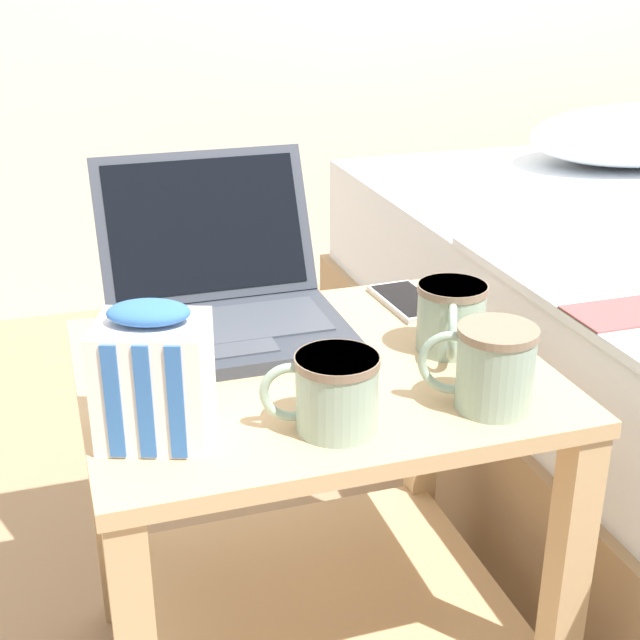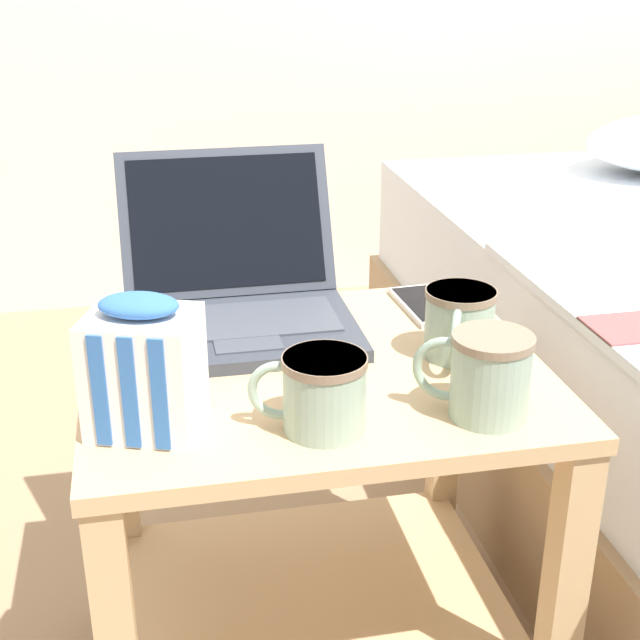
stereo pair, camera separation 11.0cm
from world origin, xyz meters
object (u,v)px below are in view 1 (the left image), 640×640
(laptop, at_px, (223,297))
(cell_phone, at_px, (408,301))
(mug_mid_center, at_px, (451,315))
(mug_front_right, at_px, (493,364))
(mug_front_left, at_px, (334,389))
(snack_bag, at_px, (154,376))

(laptop, distance_m, cell_phone, 0.29)
(mug_mid_center, height_order, cell_phone, mug_mid_center)
(mug_front_right, bearing_deg, laptop, 127.11)
(mug_front_left, distance_m, snack_bag, 0.20)
(mug_front_right, bearing_deg, mug_front_left, 177.57)
(mug_front_left, bearing_deg, cell_phone, 54.66)
(cell_phone, bearing_deg, mug_mid_center, -94.11)
(mug_front_right, distance_m, mug_mid_center, 0.16)
(snack_bag, bearing_deg, cell_phone, 33.39)
(mug_mid_center, distance_m, snack_bag, 0.43)
(mug_front_right, xyz_separation_m, snack_bag, (-0.39, 0.05, 0.02))
(mug_front_right, relative_size, snack_bag, 0.80)
(snack_bag, bearing_deg, mug_front_right, -7.68)
(mug_front_right, height_order, snack_bag, snack_bag)
(laptop, bearing_deg, mug_front_left, -79.82)
(mug_front_left, bearing_deg, mug_front_right, -2.43)
(mug_front_right, bearing_deg, cell_phone, 83.85)
(laptop, bearing_deg, cell_phone, -0.26)
(mug_mid_center, relative_size, cell_phone, 0.84)
(mug_mid_center, distance_m, cell_phone, 0.18)
(snack_bag, height_order, cell_phone, snack_bag)
(snack_bag, relative_size, cell_phone, 1.05)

